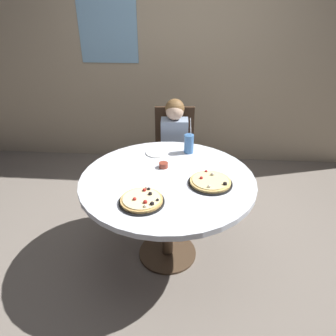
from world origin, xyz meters
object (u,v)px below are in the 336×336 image
(pizza_veggie, at_px, (142,200))
(plate_small, at_px, (157,153))
(dining_table, at_px, (167,188))
(pizza_cheese, at_px, (210,182))
(diner_child, at_px, (174,161))
(sauce_bowl, at_px, (163,165))
(chair_wooden, at_px, (174,149))
(soda_cup, at_px, (189,144))

(pizza_veggie, relative_size, plate_small, 1.64)
(dining_table, xyz_separation_m, pizza_cheese, (0.31, -0.07, 0.11))
(pizza_veggie, bearing_deg, dining_table, 67.35)
(dining_table, xyz_separation_m, pizza_veggie, (-0.14, -0.33, 0.11))
(diner_child, xyz_separation_m, plate_small, (-0.13, -0.39, 0.27))
(dining_table, xyz_separation_m, sauce_bowl, (-0.04, 0.15, 0.11))
(pizza_veggie, bearing_deg, chair_wooden, 84.13)
(dining_table, height_order, diner_child, diner_child)
(chair_wooden, relative_size, pizza_veggie, 3.21)
(dining_table, distance_m, plate_small, 0.42)
(pizza_veggie, height_order, sauce_bowl, pizza_veggie)
(chair_wooden, relative_size, plate_small, 5.28)
(pizza_veggie, bearing_deg, plate_small, 88.85)
(diner_child, height_order, pizza_cheese, diner_child)
(chair_wooden, xyz_separation_m, pizza_veggie, (-0.13, -1.29, 0.24))
(soda_cup, bearing_deg, chair_wooden, 106.02)
(diner_child, height_order, pizza_veggie, diner_child)
(dining_table, distance_m, diner_child, 0.80)
(sauce_bowl, bearing_deg, diner_child, 85.70)
(pizza_veggie, bearing_deg, soda_cup, 69.49)
(pizza_veggie, xyz_separation_m, pizza_cheese, (0.45, 0.26, -0.00))
(dining_table, distance_m, sauce_bowl, 0.19)
(dining_table, xyz_separation_m, soda_cup, (0.15, 0.43, 0.17))
(pizza_cheese, distance_m, sauce_bowl, 0.41)
(dining_table, xyz_separation_m, plate_small, (-0.12, 0.39, 0.10))
(pizza_veggie, height_order, soda_cup, soda_cup)
(dining_table, height_order, pizza_veggie, pizza_veggie)
(pizza_veggie, distance_m, plate_small, 0.72)
(pizza_cheese, bearing_deg, plate_small, 133.48)
(sauce_bowl, bearing_deg, plate_small, 108.59)
(pizza_veggie, xyz_separation_m, soda_cup, (0.28, 0.76, 0.06))
(plate_small, bearing_deg, pizza_cheese, -46.52)
(pizza_veggie, distance_m, pizza_cheese, 0.52)
(chair_wooden, relative_size, soda_cup, 3.09)
(pizza_cheese, xyz_separation_m, soda_cup, (-0.16, 0.50, 0.06))
(pizza_cheese, relative_size, sauce_bowl, 4.46)
(dining_table, xyz_separation_m, chair_wooden, (-0.01, 0.96, -0.13))
(chair_wooden, distance_m, soda_cup, 0.63)
(chair_wooden, relative_size, diner_child, 0.88)
(soda_cup, distance_m, sauce_bowl, 0.34)
(soda_cup, bearing_deg, dining_table, -108.83)
(plate_small, bearing_deg, sauce_bowl, -71.41)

